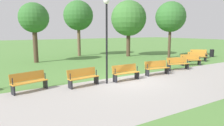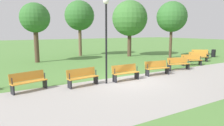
% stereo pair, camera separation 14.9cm
% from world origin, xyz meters
% --- Properties ---
extents(ground_plane, '(120.00, 120.00, 0.00)m').
position_xyz_m(ground_plane, '(0.00, 0.00, 0.00)').
color(ground_plane, '#54843D').
extents(path_paving, '(40.05, 5.65, 0.01)m').
position_xyz_m(path_paving, '(0.00, 1.88, 0.00)').
color(path_paving, '#A39E99').
rests_on(path_paving, ground).
extents(bench_0, '(1.61, 1.34, 0.89)m').
position_xyz_m(bench_0, '(-11.98, -3.90, 0.47)').
color(bench_0, orange).
rests_on(bench_0, ground).
extents(bench_1, '(1.67, 1.20, 0.89)m').
position_xyz_m(bench_1, '(-9.81, -2.55, 0.47)').
color(bench_1, orange).
rests_on(bench_1, ground).
extents(bench_2, '(1.70, 1.04, 0.89)m').
position_xyz_m(bench_2, '(-7.50, -1.47, 0.47)').
color(bench_2, orange).
rests_on(bench_2, ground).
extents(bench_3, '(1.71, 0.86, 0.89)m').
position_xyz_m(bench_3, '(-5.06, -0.70, 0.47)').
color(bench_3, orange).
rests_on(bench_3, ground).
extents(bench_4, '(1.69, 0.67, 0.89)m').
position_xyz_m(bench_4, '(-2.55, -0.23, 0.47)').
color(bench_4, orange).
rests_on(bench_4, ground).
extents(bench_5, '(1.64, 0.47, 0.89)m').
position_xyz_m(bench_5, '(-0.00, -0.07, 0.47)').
color(bench_5, orange).
rests_on(bench_5, ground).
extents(bench_6, '(1.69, 0.67, 0.89)m').
position_xyz_m(bench_6, '(2.55, -0.23, 0.47)').
color(bench_6, orange).
rests_on(bench_6, ground).
extents(bench_7, '(1.71, 0.86, 0.89)m').
position_xyz_m(bench_7, '(5.06, -0.70, 0.47)').
color(bench_7, orange).
rests_on(bench_7, ground).
extents(tree_0, '(2.59, 2.59, 5.23)m').
position_xyz_m(tree_0, '(2.95, -9.72, 3.87)').
color(tree_0, '#4C3828').
rests_on(tree_0, ground).
extents(tree_1, '(3.82, 3.82, 6.07)m').
position_xyz_m(tree_1, '(-6.77, -9.11, 4.13)').
color(tree_1, '#4C3828').
rests_on(tree_1, ground).
extents(tree_2, '(3.25, 3.25, 6.10)m').
position_xyz_m(tree_2, '(-2.22, -12.25, 4.45)').
color(tree_2, brown).
rests_on(tree_2, ground).
extents(tree_3, '(3.11, 3.11, 5.79)m').
position_xyz_m(tree_3, '(-9.79, -5.91, 4.21)').
color(tree_3, '#4C3828').
rests_on(tree_3, ground).
extents(lamp_post, '(0.32, 0.32, 4.45)m').
position_xyz_m(lamp_post, '(1.27, -0.01, 3.05)').
color(lamp_post, black).
rests_on(lamp_post, ground).
extents(trash_bin, '(0.43, 0.43, 0.82)m').
position_xyz_m(trash_bin, '(-14.14, -3.83, 0.41)').
color(trash_bin, black).
rests_on(trash_bin, ground).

